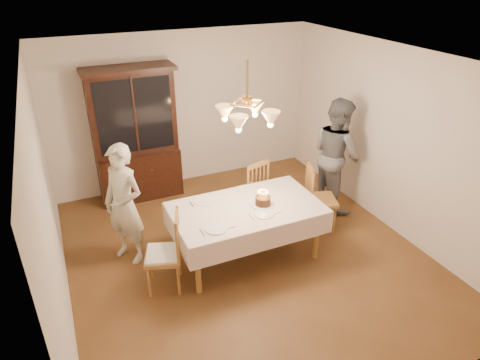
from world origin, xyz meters
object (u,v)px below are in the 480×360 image
elderly_woman (124,205)px  birthday_cake (263,201)px  chair_far_side (250,192)px  dining_table (246,212)px  china_hutch (136,137)px

elderly_woman → birthday_cake: elderly_woman is taller
chair_far_side → elderly_woman: 1.93m
dining_table → elderly_woman: bearing=157.1°
dining_table → birthday_cake: (0.21, -0.04, 0.13)m
china_hutch → chair_far_side: china_hutch is taller
chair_far_side → birthday_cake: chair_far_side is taller
dining_table → china_hutch: china_hutch is taller
elderly_woman → dining_table: bearing=30.4°
chair_far_side → elderly_woman: size_ratio=0.62×
elderly_woman → chair_far_side: bearing=60.4°
china_hutch → dining_table: bearing=-68.2°
dining_table → china_hutch: (-0.90, 2.25, 0.36)m
chair_far_side → birthday_cake: bearing=-105.4°
china_hutch → chair_far_side: bearing=-46.3°
chair_far_side → dining_table: bearing=-118.5°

